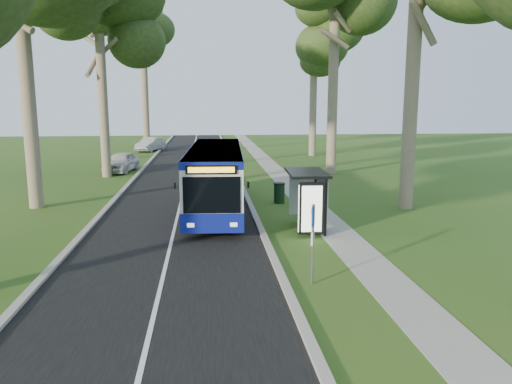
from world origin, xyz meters
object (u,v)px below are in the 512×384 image
at_px(bus, 216,178).
at_px(car_white, 121,162).
at_px(car_silver, 151,144).
at_px(bus_stop_sign, 313,234).
at_px(litter_bin, 279,193).
at_px(bus_shelter, 312,190).

xyz_separation_m(bus, car_white, (-6.69, 13.74, -0.82)).
distance_m(bus, car_silver, 29.90).
xyz_separation_m(bus_stop_sign, car_white, (-9.20, 23.96, -0.74)).
xyz_separation_m(litter_bin, car_silver, (-9.43, 27.97, 0.19)).
distance_m(bus, bus_stop_sign, 10.53).
xyz_separation_m(bus, bus_stop_sign, (2.51, -10.23, -0.08)).
height_order(bus_stop_sign, bus_shelter, bus_shelter).
xyz_separation_m(bus, bus_shelter, (3.70, -4.49, 0.13)).
height_order(bus_stop_sign, litter_bin, bus_stop_sign).
distance_m(litter_bin, car_silver, 29.52).
bearing_deg(car_silver, bus_stop_sign, -56.41).
xyz_separation_m(bus_stop_sign, car_silver, (-8.68, 39.47, -0.75)).
bearing_deg(car_silver, car_white, -70.72).
distance_m(bus_stop_sign, bus_shelter, 5.87).
distance_m(bus, bus_shelter, 5.82).
bearing_deg(car_white, litter_bin, -42.04).
bearing_deg(bus_shelter, litter_bin, 97.01).
relative_size(bus_shelter, car_silver, 0.65).
xyz_separation_m(bus_stop_sign, litter_bin, (0.75, 11.50, -0.94)).
relative_size(bus_stop_sign, litter_bin, 2.24).
bearing_deg(litter_bin, bus, -158.71).
height_order(litter_bin, car_silver, car_silver).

